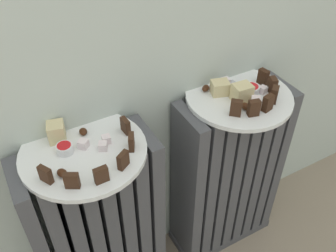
# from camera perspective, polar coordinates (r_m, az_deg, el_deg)

# --- Properties ---
(radiator_left) EXTENTS (0.35, 0.14, 0.61)m
(radiator_left) POSITION_cam_1_polar(r_m,az_deg,el_deg) (1.10, -10.31, -15.67)
(radiator_left) COLOR #47474C
(radiator_left) RESTS_ON ground_plane
(radiator_right) EXTENTS (0.35, 0.14, 0.61)m
(radiator_right) POSITION_cam_1_polar(r_m,az_deg,el_deg) (1.23, 8.95, -7.54)
(radiator_right) COLOR #47474C
(radiator_right) RESTS_ON ground_plane
(plate_left) EXTENTS (0.29, 0.29, 0.01)m
(plate_left) POSITION_cam_1_polar(r_m,az_deg,el_deg) (0.86, -12.72, -3.80)
(plate_left) COLOR white
(plate_left) RESTS_ON radiator_left
(plate_right) EXTENTS (0.29, 0.29, 0.01)m
(plate_right) POSITION_cam_1_polar(r_m,az_deg,el_deg) (1.02, 10.72, 4.41)
(plate_right) COLOR white
(plate_right) RESTS_ON radiator_right
(dark_cake_slice_left_0) EXTENTS (0.02, 0.03, 0.04)m
(dark_cake_slice_left_0) POSITION_cam_1_polar(r_m,az_deg,el_deg) (0.80, -18.12, -7.04)
(dark_cake_slice_left_0) COLOR #382114
(dark_cake_slice_left_0) RESTS_ON plate_left
(dark_cake_slice_left_1) EXTENTS (0.03, 0.03, 0.04)m
(dark_cake_slice_left_1) POSITION_cam_1_polar(r_m,az_deg,el_deg) (0.77, -14.43, -8.05)
(dark_cake_slice_left_1) COLOR #382114
(dark_cake_slice_left_1) RESTS_ON plate_left
(dark_cake_slice_left_2) EXTENTS (0.03, 0.01, 0.04)m
(dark_cake_slice_left_2) POSITION_cam_1_polar(r_m,az_deg,el_deg) (0.77, -10.13, -7.34)
(dark_cake_slice_left_2) COLOR #382114
(dark_cake_slice_left_2) RESTS_ON plate_left
(dark_cake_slice_left_3) EXTENTS (0.03, 0.03, 0.04)m
(dark_cake_slice_left_3) POSITION_cam_1_polar(r_m,az_deg,el_deg) (0.79, -6.83, -5.17)
(dark_cake_slice_left_3) COLOR #382114
(dark_cake_slice_left_3) RESTS_ON plate_left
(dark_cake_slice_left_4) EXTENTS (0.02, 0.03, 0.04)m
(dark_cake_slice_left_4) POSITION_cam_1_polar(r_m,az_deg,el_deg) (0.83, -5.58, -2.41)
(dark_cake_slice_left_4) COLOR #382114
(dark_cake_slice_left_4) RESTS_ON plate_left
(dark_cake_slice_left_5) EXTENTS (0.01, 0.03, 0.04)m
(dark_cake_slice_left_5) POSITION_cam_1_polar(r_m,az_deg,el_deg) (0.87, -6.49, 0.04)
(dark_cake_slice_left_5) COLOR #382114
(dark_cake_slice_left_5) RESTS_ON plate_left
(marble_cake_slice_left_0) EXTENTS (0.05, 0.05, 0.05)m
(marble_cake_slice_left_0) POSITION_cam_1_polar(r_m,az_deg,el_deg) (0.88, -16.60, -0.88)
(marble_cake_slice_left_0) COLOR beige
(marble_cake_slice_left_0) RESTS_ON plate_left
(turkish_delight_left_0) EXTENTS (0.03, 0.03, 0.02)m
(turkish_delight_left_0) POSITION_cam_1_polar(r_m,az_deg,el_deg) (0.86, -12.76, -2.67)
(turkish_delight_left_0) COLOR white
(turkish_delight_left_0) RESTS_ON plate_left
(turkish_delight_left_1) EXTENTS (0.02, 0.02, 0.02)m
(turkish_delight_left_1) POSITION_cam_1_polar(r_m,az_deg,el_deg) (0.86, -9.35, -2.00)
(turkish_delight_left_1) COLOR white
(turkish_delight_left_1) RESTS_ON plate_left
(turkish_delight_left_2) EXTENTS (0.03, 0.03, 0.02)m
(turkish_delight_left_2) POSITION_cam_1_polar(r_m,az_deg,el_deg) (0.84, -9.86, -3.03)
(turkish_delight_left_2) COLOR white
(turkish_delight_left_2) RESTS_ON plate_left
(medjool_date_left_0) EXTENTS (0.02, 0.02, 0.01)m
(medjool_date_left_0) POSITION_cam_1_polar(r_m,az_deg,el_deg) (0.89, -12.77, -0.83)
(medjool_date_left_0) COLOR #3D1E0F
(medjool_date_left_0) RESTS_ON plate_left
(medjool_date_left_1) EXTENTS (0.03, 0.03, 0.02)m
(medjool_date_left_1) POSITION_cam_1_polar(r_m,az_deg,el_deg) (0.81, -15.80, -6.89)
(medjool_date_left_1) COLOR #3D1E0F
(medjool_date_left_1) RESTS_ON plate_left
(jam_bowl_left) EXTENTS (0.04, 0.04, 0.02)m
(jam_bowl_left) POSITION_cam_1_polar(r_m,az_deg,el_deg) (0.85, -15.45, -3.29)
(jam_bowl_left) COLOR white
(jam_bowl_left) RESTS_ON plate_left
(dark_cake_slice_right_0) EXTENTS (0.03, 0.03, 0.04)m
(dark_cake_slice_right_0) POSITION_cam_1_polar(r_m,az_deg,el_deg) (0.93, 10.31, 2.72)
(dark_cake_slice_right_0) COLOR #382114
(dark_cake_slice_right_0) RESTS_ON plate_right
(dark_cake_slice_right_1) EXTENTS (0.03, 0.02, 0.04)m
(dark_cake_slice_right_1) POSITION_cam_1_polar(r_m,az_deg,el_deg) (0.94, 12.92, 2.68)
(dark_cake_slice_right_1) COLOR #382114
(dark_cake_slice_right_1) RESTS_ON plate_right
(dark_cake_slice_right_2) EXTENTS (0.03, 0.02, 0.04)m
(dark_cake_slice_right_2) POSITION_cam_1_polar(r_m,az_deg,el_deg) (0.97, 14.95, 3.39)
(dark_cake_slice_right_2) COLOR #382114
(dark_cake_slice_right_2) RESTS_ON plate_right
(dark_cake_slice_right_3) EXTENTS (0.03, 0.03, 0.04)m
(dark_cake_slice_right_3) POSITION_cam_1_polar(r_m,az_deg,el_deg) (1.00, 15.88, 4.61)
(dark_cake_slice_right_3) COLOR #382114
(dark_cake_slice_right_3) RESTS_ON plate_right
(dark_cake_slice_right_4) EXTENTS (0.03, 0.03, 0.04)m
(dark_cake_slice_right_4) POSITION_cam_1_polar(r_m,az_deg,el_deg) (1.04, 15.60, 6.00)
(dark_cake_slice_right_4) COLOR #382114
(dark_cake_slice_right_4) RESTS_ON plate_right
(dark_cake_slice_right_5) EXTENTS (0.02, 0.03, 0.04)m
(dark_cake_slice_right_5) POSITION_cam_1_polar(r_m,az_deg,el_deg) (1.06, 14.27, 7.24)
(dark_cake_slice_right_5) COLOR #382114
(dark_cake_slice_right_5) RESTS_ON plate_right
(marble_cake_slice_right_0) EXTENTS (0.05, 0.05, 0.04)m
(marble_cake_slice_right_0) POSITION_cam_1_polar(r_m,az_deg,el_deg) (1.00, 7.90, 5.79)
(marble_cake_slice_right_0) COLOR beige
(marble_cake_slice_right_0) RESTS_ON plate_right
(marble_cake_slice_right_1) EXTENTS (0.05, 0.04, 0.05)m
(marble_cake_slice_right_1) POSITION_cam_1_polar(r_m,az_deg,el_deg) (0.99, 11.17, 4.99)
(marble_cake_slice_right_1) COLOR beige
(marble_cake_slice_right_1) RESTS_ON plate_right
(turkish_delight_right_0) EXTENTS (0.03, 0.03, 0.02)m
(turkish_delight_right_0) POSITION_cam_1_polar(r_m,az_deg,el_deg) (0.98, 13.16, 3.72)
(turkish_delight_right_0) COLOR white
(turkish_delight_right_0) RESTS_ON plate_right
(turkish_delight_right_1) EXTENTS (0.02, 0.02, 0.02)m
(turkish_delight_right_1) POSITION_cam_1_polar(r_m,az_deg,el_deg) (1.03, 14.23, 5.37)
(turkish_delight_right_1) COLOR white
(turkish_delight_right_1) RESTS_ON plate_right
(turkish_delight_right_2) EXTENTS (0.02, 0.02, 0.02)m
(turkish_delight_right_2) POSITION_cam_1_polar(r_m,az_deg,el_deg) (1.04, 8.70, 6.63)
(turkish_delight_right_2) COLOR white
(turkish_delight_right_2) RESTS_ON plate_right
(turkish_delight_right_3) EXTENTS (0.02, 0.02, 0.02)m
(turkish_delight_right_3) POSITION_cam_1_polar(r_m,az_deg,el_deg) (1.02, 9.65, 5.60)
(turkish_delight_right_3) COLOR white
(turkish_delight_right_3) RESTS_ON plate_right
(medjool_date_right_0) EXTENTS (0.02, 0.03, 0.02)m
(medjool_date_right_0) POSITION_cam_1_polar(r_m,az_deg,el_deg) (0.96, 11.69, 2.93)
(medjool_date_right_0) COLOR #3D1E0F
(medjool_date_right_0) RESTS_ON plate_right
(medjool_date_right_1) EXTENTS (0.03, 0.03, 0.02)m
(medjool_date_right_1) POSITION_cam_1_polar(r_m,az_deg,el_deg) (1.05, 12.55, 6.16)
(medjool_date_right_1) COLOR #3D1E0F
(medjool_date_right_1) RESTS_ON plate_right
(medjool_date_right_2) EXTENTS (0.03, 0.03, 0.01)m
(medjool_date_right_2) POSITION_cam_1_polar(r_m,az_deg,el_deg) (1.02, 5.74, 5.74)
(medjool_date_right_2) COLOR #3D1E0F
(medjool_date_right_2) RESTS_ON plate_right
(jam_bowl_right) EXTENTS (0.05, 0.05, 0.02)m
(jam_bowl_right) POSITION_cam_1_polar(r_m,az_deg,el_deg) (1.02, 12.46, 5.45)
(jam_bowl_right) COLOR white
(jam_bowl_right) RESTS_ON plate_right
(fork) EXTENTS (0.02, 0.11, 0.00)m
(fork) POSITION_cam_1_polar(r_m,az_deg,el_deg) (1.04, 10.94, 5.60)
(fork) COLOR #B7B7BC
(fork) RESTS_ON plate_right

